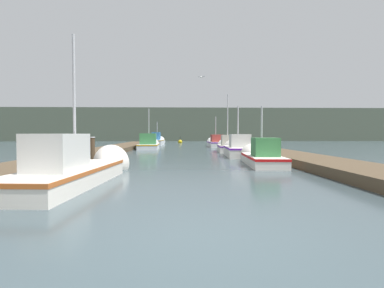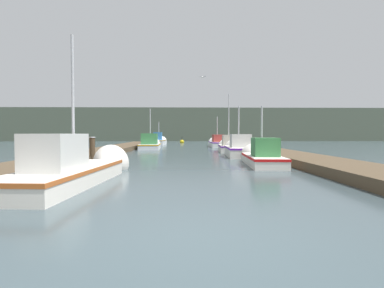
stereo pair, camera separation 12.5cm
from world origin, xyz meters
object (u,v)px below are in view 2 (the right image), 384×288
Objects in this scene: fishing_boat_6 at (159,141)px; fishing_boat_3 at (228,146)px; mooring_piling_0 at (92,150)px; seagull_lead at (202,77)px; mooring_piling_2 at (150,140)px; fishing_boat_2 at (238,149)px; mooring_piling_1 at (146,141)px; fishing_boat_5 at (217,143)px; fishing_boat_0 at (79,168)px; channel_buoy at (182,142)px; fishing_boat_4 at (151,144)px; fishing_boat_1 at (260,156)px.

fishing_boat_3 is at bearing -62.34° from fishing_boat_6.
seagull_lead is at bearing 60.67° from mooring_piling_0.
mooring_piling_0 is at bearing -89.59° from mooring_piling_2.
mooring_piling_2 is at bearing 128.10° from seagull_lead.
seagull_lead is (5.89, -14.94, 5.32)m from mooring_piling_2.
mooring_piling_1 is at bearing 121.40° from fishing_boat_2.
fishing_boat_5 is 0.98× the size of fishing_boat_6.
fishing_boat_6 is 23.76m from mooring_piling_0.
fishing_boat_6 is 1.85m from mooring_piling_2.
mooring_piling_1 is (-1.13, -4.25, 0.10)m from fishing_boat_6.
fishing_boat_0 reaches higher than channel_buoy.
fishing_boat_3 reaches higher than fishing_boat_0.
fishing_boat_4 is at bearing 130.13° from fishing_boat_2.
mooring_piling_2 reaches higher than mooring_piling_1.
fishing_boat_4 reaches higher than fishing_boat_2.
mooring_piling_0 is at bearing 106.90° from fishing_boat_0.
fishing_boat_6 is (-6.75, 23.87, 0.09)m from fishing_boat_1.
fishing_boat_1 is at bearing -0.97° from mooring_piling_0.
fishing_boat_5 is (0.06, 13.18, -0.02)m from fishing_boat_2.
seagull_lead is at bearing 114.23° from fishing_boat_2.
mooring_piling_1 is (-7.85, 9.63, 0.15)m from fishing_boat_3.
mooring_piling_1 is (-1.19, 5.76, 0.11)m from fishing_boat_4.
fishing_boat_4 reaches higher than fishing_boat_1.
mooring_piling_0 reaches higher than mooring_piling_2.
fishing_boat_5 reaches higher than fishing_boat_1.
fishing_boat_5 is at bearing 78.05° from fishing_boat_0.
mooring_piling_1 is at bearing -88.78° from mooring_piling_2.
fishing_boat_1 reaches higher than mooring_piling_0.
fishing_boat_2 reaches higher than fishing_boat_6.
seagull_lead is at bearing -104.45° from fishing_boat_5.
fishing_boat_5 is 10.47× the size of seagull_lead.
fishing_boat_4 is at bearing 119.68° from fishing_boat_1.
fishing_boat_5 is 5.18× the size of channel_buoy.
fishing_boat_0 is at bearing -87.22° from mooring_piling_1.
fishing_boat_3 reaches higher than fishing_boat_4.
fishing_boat_3 is at bearing -62.39° from mooring_piling_2.
fishing_boat_0 reaches higher than fishing_boat_1.
seagull_lead is (-2.05, -7.98, 5.52)m from fishing_boat_5.
fishing_boat_6 is at bearing -47.30° from mooring_piling_2.
fishing_boat_5 is 5.31× the size of mooring_piling_1.
channel_buoy is at bearing 101.24° from fishing_boat_1.
mooring_piling_0 is (-1.13, -13.72, 0.20)m from fishing_boat_4.
fishing_boat_3 is at bearing 51.68° from mooring_piling_0.
fishing_boat_4 is 9.34× the size of seagull_lead.
fishing_boat_6 is at bearing 112.74° from fishing_boat_2.
mooring_piling_0 is 1.13× the size of channel_buoy.
fishing_boat_5 is at bearing -9.81° from mooring_piling_1.
fishing_boat_3 is (0.09, 4.91, -0.03)m from fishing_boat_2.
fishing_boat_1 is at bearing -61.82° from seagull_lead.
fishing_boat_4 is 11.45m from mooring_piling_2.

